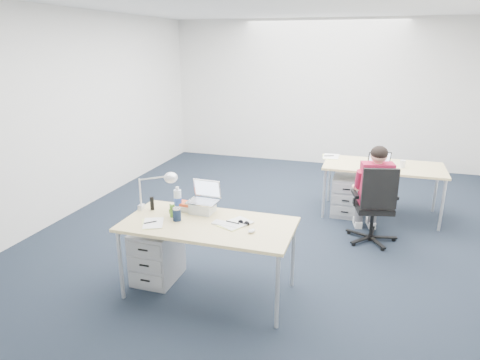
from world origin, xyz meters
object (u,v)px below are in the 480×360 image
(bear_figurine, at_px, (172,210))
(can_koozie, at_px, (177,214))
(headphones, at_px, (195,207))
(silver_laptop, at_px, (202,198))
(office_chair, at_px, (373,220))
(far_cup, at_px, (403,164))
(desk_near, at_px, (208,228))
(sunglasses, at_px, (244,223))
(seated_person, at_px, (373,191))
(water_bottle, at_px, (178,199))
(drawer_pedestal_near, at_px, (157,254))
(wireless_keyboard, at_px, (226,224))
(drawer_pedestal_far, at_px, (347,195))
(cordless_phone, at_px, (152,203))
(dark_laptop, at_px, (382,161))
(desk_lamp, at_px, (152,190))
(desk_far, at_px, (383,168))
(book_stack, at_px, (185,206))
(computer_mouse, at_px, (252,231))

(bear_figurine, bearing_deg, can_koozie, -48.21)
(headphones, bearing_deg, silver_laptop, -6.45)
(can_koozie, bearing_deg, office_chair, 43.11)
(far_cup, bearing_deg, desk_near, -125.50)
(sunglasses, bearing_deg, seated_person, 68.32)
(desk_near, distance_m, water_bottle, 0.49)
(drawer_pedestal_near, relative_size, sunglasses, 4.67)
(office_chair, height_order, wireless_keyboard, office_chair)
(drawer_pedestal_far, height_order, can_koozie, can_koozie)
(wireless_keyboard, xyz_separation_m, cordless_phone, (-0.83, 0.12, 0.06))
(cordless_phone, relative_size, far_cup, 1.38)
(office_chair, relative_size, dark_laptop, 3.24)
(water_bottle, bearing_deg, bear_figurine, -83.46)
(seated_person, relative_size, sunglasses, 10.08)
(wireless_keyboard, xyz_separation_m, desk_lamp, (-0.80, 0.10, 0.21))
(drawer_pedestal_far, distance_m, cordless_phone, 2.99)
(bear_figurine, bearing_deg, desk_lamp, 155.37)
(desk_far, height_order, silver_laptop, silver_laptop)
(drawer_pedestal_near, relative_size, book_stack, 3.05)
(wireless_keyboard, distance_m, headphones, 0.51)
(silver_laptop, bearing_deg, dark_laptop, 54.66)
(can_koozie, bearing_deg, headphones, 83.09)
(seated_person, bearing_deg, far_cup, 51.35)
(office_chair, bearing_deg, seated_person, 87.25)
(drawer_pedestal_near, xyz_separation_m, computer_mouse, (1.05, -0.16, 0.47))
(seated_person, relative_size, book_stack, 6.58)
(office_chair, distance_m, cordless_phone, 2.67)
(headphones, relative_size, dark_laptop, 0.74)
(silver_laptop, xyz_separation_m, desk_lamp, (-0.48, -0.12, 0.07))
(seated_person, distance_m, sunglasses, 2.08)
(sunglasses, bearing_deg, desk_far, 74.84)
(silver_laptop, distance_m, far_cup, 3.04)
(can_koozie, distance_m, sunglasses, 0.64)
(desk_near, relative_size, bear_figurine, 12.17)
(drawer_pedestal_far, relative_size, far_cup, 5.45)
(dark_laptop, bearing_deg, drawer_pedestal_near, -150.37)
(can_koozie, bearing_deg, desk_near, 5.61)
(dark_laptop, bearing_deg, sunglasses, -135.17)
(drawer_pedestal_near, relative_size, can_koozie, 4.32)
(desk_near, bearing_deg, book_stack, 144.90)
(desk_far, xyz_separation_m, drawer_pedestal_near, (-2.18, -2.51, -0.41))
(can_koozie, bearing_deg, silver_laptop, 59.53)
(water_bottle, relative_size, dark_laptop, 0.82)
(wireless_keyboard, bearing_deg, bear_figurine, -174.82)
(computer_mouse, height_order, dark_laptop, dark_laptop)
(desk_far, height_order, computer_mouse, computer_mouse)
(desk_near, distance_m, wireless_keyboard, 0.18)
(silver_laptop, relative_size, far_cup, 3.02)
(wireless_keyboard, bearing_deg, cordless_phone, 178.96)
(seated_person, distance_m, dark_laptop, 0.63)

